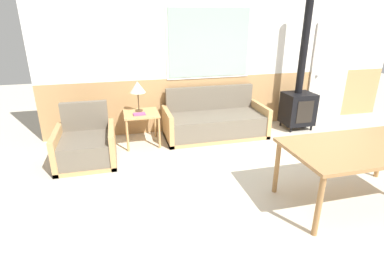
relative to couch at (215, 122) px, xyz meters
The scene contains 10 objects.
ground_plane 2.21m from the couch, 77.30° to the right, with size 16.00×16.00×0.00m, color beige.
wall_back 1.29m from the couch, 47.28° to the left, with size 7.20×0.09×2.70m.
couch is the anchor object (origin of this frame).
armchair 2.33m from the couch, 166.68° to the right, with size 0.88×0.88×0.87m.
side_table 1.38m from the couch, behind, with size 0.59×0.59×0.58m.
table_lamp 1.57m from the couch, behind, with size 0.27×0.27×0.52m.
book_stack 1.45m from the couch, behind, with size 0.21×0.15×0.02m.
dining_table 2.67m from the couch, 68.96° to the right, with size 1.72×0.96×0.75m.
wood_stove 1.76m from the couch, ahead, with size 0.57×0.50×2.47m.
entry_door 2.83m from the couch, ahead, with size 0.90×0.09×2.01m.
Camera 1 is at (-2.19, -2.90, 2.16)m, focal length 28.00 mm.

